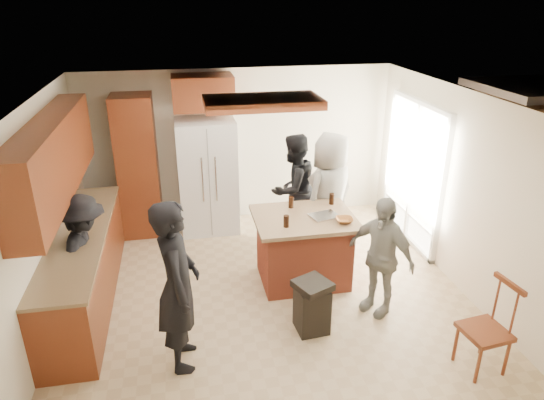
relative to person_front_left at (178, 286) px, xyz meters
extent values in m
plane|color=tan|center=(1.06, 0.96, -0.91)|extent=(5.00, 5.00, 0.00)
plane|color=white|center=(1.06, 0.96, 1.59)|extent=(5.00, 5.00, 0.00)
plane|color=beige|center=(1.06, 3.46, 0.34)|extent=(5.00, 0.00, 5.00)
plane|color=beige|center=(1.06, -1.54, 0.34)|extent=(5.00, 0.00, 5.00)
plane|color=beige|center=(-1.44, 0.96, 0.34)|extent=(0.00, 5.00, 5.00)
plane|color=beige|center=(3.56, 0.96, 0.34)|extent=(0.00, 5.00, 5.00)
cube|color=white|center=(3.54, 2.16, 0.14)|extent=(0.02, 1.60, 2.10)
cube|color=white|center=(3.52, 2.16, 0.14)|extent=(0.08, 1.72, 2.10)
cube|color=maroon|center=(1.06, 1.16, 1.53)|extent=(1.30, 0.70, 0.10)
cube|color=white|center=(1.06, 1.16, 1.47)|extent=(1.10, 0.50, 0.02)
cube|color=olive|center=(5.06, 2.16, -0.96)|extent=(3.00, 3.00, 0.10)
cube|color=#593319|center=(5.76, 2.76, 0.09)|extent=(1.40, 1.60, 2.00)
imported|color=black|center=(0.00, 0.00, 0.00)|extent=(0.50, 0.67, 1.82)
imported|color=black|center=(1.74, 2.43, -0.06)|extent=(0.96, 0.86, 1.69)
imported|color=gray|center=(2.16, 1.95, 0.00)|extent=(1.06, 0.95, 1.82)
imported|color=gray|center=(2.32, 0.46, -0.17)|extent=(0.85, 0.97, 1.48)
imported|color=black|center=(-1.04, 1.11, -0.17)|extent=(0.58, 1.01, 1.49)
cube|color=maroon|center=(-1.14, 1.36, -0.47)|extent=(0.60, 3.00, 0.88)
cube|color=#846B4C|center=(-1.14, 1.36, -0.01)|extent=(0.64, 3.00, 0.04)
cube|color=maroon|center=(-1.27, 1.36, 0.97)|extent=(0.35, 3.00, 0.85)
cube|color=maroon|center=(-0.54, 3.16, 0.19)|extent=(0.60, 0.60, 2.20)
cube|color=maroon|center=(0.51, 3.16, 1.29)|extent=(0.90, 0.60, 0.50)
cube|color=white|center=(0.51, 3.08, -0.01)|extent=(0.90, 0.72, 1.80)
cube|color=gray|center=(0.51, 2.71, -0.01)|extent=(0.01, 0.01, 1.71)
cylinder|color=silver|center=(0.41, 2.69, 0.08)|extent=(0.02, 0.02, 0.70)
cylinder|color=silver|center=(0.61, 2.69, 0.08)|extent=(0.02, 0.02, 0.70)
cube|color=#AC442C|center=(1.61, 1.28, -0.47)|extent=(1.10, 0.85, 0.88)
cube|color=#83654C|center=(1.61, 1.28, 0.00)|extent=(1.28, 1.03, 0.05)
cube|color=silver|center=(1.86, 1.23, 0.03)|extent=(0.41, 0.34, 0.02)
imported|color=brown|center=(2.06, 1.03, 0.05)|extent=(0.25, 0.25, 0.05)
cylinder|color=black|center=(1.32, 1.04, 0.10)|extent=(0.07, 0.07, 0.15)
cylinder|color=black|center=(1.51, 1.58, 0.10)|extent=(0.07, 0.07, 0.15)
cylinder|color=black|center=(2.07, 1.60, 0.10)|extent=(0.07, 0.07, 0.15)
cube|color=black|center=(1.44, 0.23, -0.63)|extent=(0.37, 0.37, 0.55)
cube|color=black|center=(1.44, 0.23, -0.32)|extent=(0.48, 0.48, 0.08)
cube|color=maroon|center=(2.97, -0.69, -0.46)|extent=(0.47, 0.47, 0.05)
cylinder|color=maroon|center=(2.82, -0.88, -0.69)|extent=(0.04, 0.04, 0.44)
cylinder|color=maroon|center=(3.16, -0.84, -0.69)|extent=(0.04, 0.04, 0.44)
cylinder|color=maroon|center=(2.78, -0.55, -0.69)|extent=(0.04, 0.04, 0.44)
cylinder|color=maroon|center=(3.11, -0.50, -0.69)|extent=(0.04, 0.04, 0.44)
cube|color=maroon|center=(3.15, -0.67, 0.06)|extent=(0.09, 0.40, 0.05)
cylinder|color=maroon|center=(3.17, -0.79, -0.19)|extent=(0.03, 0.03, 0.50)
cylinder|color=maroon|center=(3.14, -0.55, -0.19)|extent=(0.03, 0.03, 0.50)
camera|label=1|loc=(0.14, -4.13, 2.64)|focal=32.00mm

